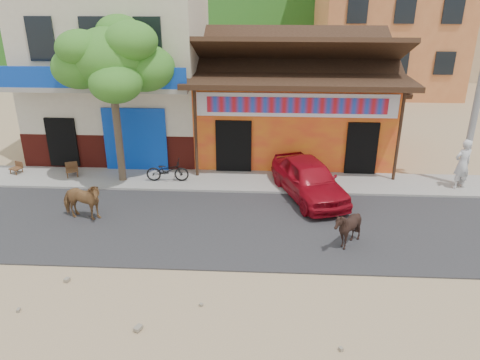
# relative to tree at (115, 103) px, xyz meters

# --- Properties ---
(ground) EXTENTS (120.00, 120.00, 0.00)m
(ground) POSITION_rel_tree_xyz_m (4.60, -5.80, -3.12)
(ground) COLOR #9E825B
(ground) RESTS_ON ground
(road) EXTENTS (60.00, 5.00, 0.04)m
(road) POSITION_rel_tree_xyz_m (4.60, -3.30, -3.10)
(road) COLOR #28282B
(road) RESTS_ON ground
(sidewalk) EXTENTS (60.00, 2.00, 0.12)m
(sidewalk) POSITION_rel_tree_xyz_m (4.60, 0.20, -3.06)
(sidewalk) COLOR gray
(sidewalk) RESTS_ON ground
(dance_club) EXTENTS (8.00, 6.00, 3.60)m
(dance_club) POSITION_rel_tree_xyz_m (6.60, 4.20, -1.32)
(dance_club) COLOR orange
(dance_club) RESTS_ON ground
(cafe_building) EXTENTS (7.00, 6.00, 7.00)m
(cafe_building) POSITION_rel_tree_xyz_m (-0.90, 4.20, 0.38)
(cafe_building) COLOR beige
(cafe_building) RESTS_ON ground
(apartment_front) EXTENTS (9.00, 9.00, 12.00)m
(apartment_front) POSITION_rel_tree_xyz_m (13.60, 18.20, 2.88)
(apartment_front) COLOR #CC723F
(apartment_front) RESTS_ON ground
(tree) EXTENTS (3.00, 3.00, 6.00)m
(tree) POSITION_rel_tree_xyz_m (0.00, 0.00, 0.00)
(tree) COLOR #2D721E
(tree) RESTS_ON sidewalk
(cow_tan) EXTENTS (1.62, 0.95, 1.28)m
(cow_tan) POSITION_rel_tree_xyz_m (-0.39, -3.11, -2.44)
(cow_tan) COLOR olive
(cow_tan) RESTS_ON road
(cow_dark) EXTENTS (1.20, 1.10, 1.19)m
(cow_dark) POSITION_rel_tree_xyz_m (7.85, -4.35, -2.49)
(cow_dark) COLOR black
(cow_dark) RESTS_ON road
(red_car) EXTENTS (2.91, 4.39, 1.39)m
(red_car) POSITION_rel_tree_xyz_m (7.01, -1.00, -2.39)
(red_car) COLOR #9E0B19
(red_car) RESTS_ON road
(scooter) EXTENTS (1.63, 0.64, 0.84)m
(scooter) POSITION_rel_tree_xyz_m (1.76, -0.03, -2.58)
(scooter) COLOR black
(scooter) RESTS_ON sidewalk
(pedestrian) EXTENTS (0.79, 0.65, 1.87)m
(pedestrian) POSITION_rel_tree_xyz_m (12.60, -0.08, -2.07)
(pedestrian) COLOR silver
(pedestrian) RESTS_ON sidewalk
(cafe_chair_left) EXTENTS (0.51, 0.51, 0.84)m
(cafe_chair_left) POSITION_rel_tree_xyz_m (-4.40, 0.40, -2.58)
(cafe_chair_left) COLOR #522B1B
(cafe_chair_left) RESTS_ON sidewalk
(cafe_chair_right) EXTENTS (0.60, 0.60, 0.98)m
(cafe_chair_right) POSITION_rel_tree_xyz_m (-2.07, 0.24, -2.51)
(cafe_chair_right) COLOR #492B18
(cafe_chair_right) RESTS_ON sidewalk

